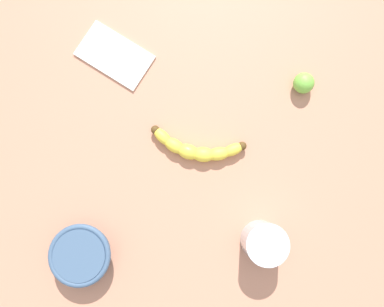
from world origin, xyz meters
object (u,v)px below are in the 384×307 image
smoothie_glass (264,242)px  ceramic_bowl (82,254)px  lime_fruit (304,83)px  banana (197,149)px

smoothie_glass → ceramic_bowl: bearing=-169.1°
lime_fruit → banana: bearing=-141.5°
smoothie_glass → lime_fruit: 34.97cm
banana → smoothie_glass: bearing=-44.4°
ceramic_bowl → banana: bearing=49.8°
smoothie_glass → lime_fruit: smoothie_glass is taller
smoothie_glass → lime_fruit: bearing=80.8°
banana → ceramic_bowl: (-20.73, -24.50, 1.52)cm
ceramic_bowl → lime_fruit: 59.02cm
banana → ceramic_bowl: ceramic_bowl is taller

